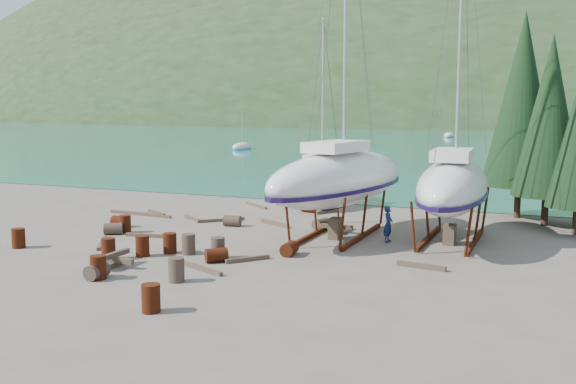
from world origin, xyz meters
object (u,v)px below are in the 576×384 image
at_px(small_sailboat_shore, 320,175).
at_px(worker, 388,224).
at_px(large_sailboat_near, 340,178).
at_px(large_sailboat_far, 453,185).

relative_size(small_sailboat_shore, worker, 6.90).
distance_m(large_sailboat_near, large_sailboat_far, 5.30).
bearing_deg(large_sailboat_near, large_sailboat_far, 20.48).
distance_m(large_sailboat_near, worker, 3.24).
bearing_deg(large_sailboat_near, worker, 4.56).
xyz_separation_m(large_sailboat_near, large_sailboat_far, (5.23, 0.83, -0.20)).
height_order(large_sailboat_near, small_sailboat_shore, large_sailboat_near).
relative_size(large_sailboat_near, small_sailboat_shore, 1.52).
height_order(small_sailboat_shore, worker, small_sailboat_shore).
distance_m(large_sailboat_far, worker, 3.47).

